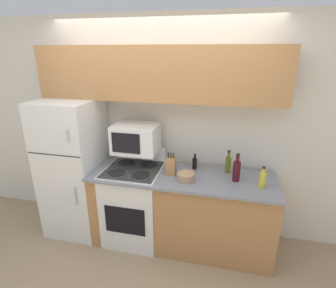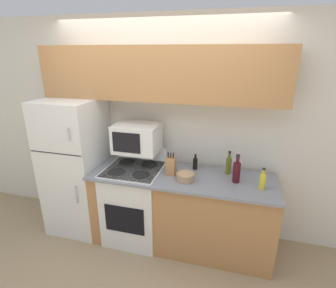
% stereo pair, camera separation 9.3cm
% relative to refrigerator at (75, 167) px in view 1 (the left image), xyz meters
% --- Properties ---
extents(ground_plane, '(12.00, 12.00, 0.00)m').
position_rel_refrigerator_xyz_m(ground_plane, '(1.00, -0.33, -0.83)').
color(ground_plane, tan).
extents(wall_back, '(8.00, 0.05, 2.55)m').
position_rel_refrigerator_xyz_m(wall_back, '(1.00, 0.37, 0.45)').
color(wall_back, silver).
rests_on(wall_back, ground_plane).
extents(lower_cabinets, '(2.00, 0.68, 0.89)m').
position_rel_refrigerator_xyz_m(lower_cabinets, '(1.33, -0.02, -0.38)').
color(lower_cabinets, '#B27A47').
rests_on(lower_cabinets, ground_plane).
extents(refrigerator, '(0.65, 0.70, 1.65)m').
position_rel_refrigerator_xyz_m(refrigerator, '(0.00, 0.00, 0.00)').
color(refrigerator, white).
rests_on(refrigerator, ground_plane).
extents(upper_cabinets, '(2.65, 0.32, 0.57)m').
position_rel_refrigerator_xyz_m(upper_cabinets, '(1.00, 0.19, 1.11)').
color(upper_cabinets, '#B27A47').
rests_on(upper_cabinets, refrigerator).
extents(stove, '(0.63, 0.66, 1.06)m').
position_rel_refrigerator_xyz_m(stove, '(0.77, -0.03, -0.36)').
color(stove, white).
rests_on(stove, ground_plane).
extents(microwave, '(0.50, 0.38, 0.32)m').
position_rel_refrigerator_xyz_m(microwave, '(0.77, 0.09, 0.40)').
color(microwave, white).
rests_on(microwave, stove).
extents(knife_block, '(0.10, 0.10, 0.26)m').
position_rel_refrigerator_xyz_m(knife_block, '(1.21, -0.04, 0.17)').
color(knife_block, '#B27A47').
rests_on(knife_block, lower_cabinets).
extents(bowl, '(0.19, 0.19, 0.08)m').
position_rel_refrigerator_xyz_m(bowl, '(1.39, -0.14, 0.11)').
color(bowl, tan).
rests_on(bowl, lower_cabinets).
extents(bottle_wine_red, '(0.08, 0.08, 0.30)m').
position_rel_refrigerator_xyz_m(bottle_wine_red, '(1.89, -0.04, 0.18)').
color(bottle_wine_red, '#470F19').
rests_on(bottle_wine_red, lower_cabinets).
extents(bottle_olive_oil, '(0.06, 0.06, 0.26)m').
position_rel_refrigerator_xyz_m(bottle_olive_oil, '(1.81, 0.14, 0.17)').
color(bottle_olive_oil, '#5B6619').
rests_on(bottle_olive_oil, lower_cabinets).
extents(bottle_soy_sauce, '(0.05, 0.05, 0.18)m').
position_rel_refrigerator_xyz_m(bottle_soy_sauce, '(1.44, 0.16, 0.14)').
color(bottle_soy_sauce, black).
rests_on(bottle_soy_sauce, lower_cabinets).
extents(bottle_cooking_spray, '(0.06, 0.06, 0.22)m').
position_rel_refrigerator_xyz_m(bottle_cooking_spray, '(2.14, -0.12, 0.15)').
color(bottle_cooking_spray, gold).
rests_on(bottle_cooking_spray, lower_cabinets).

